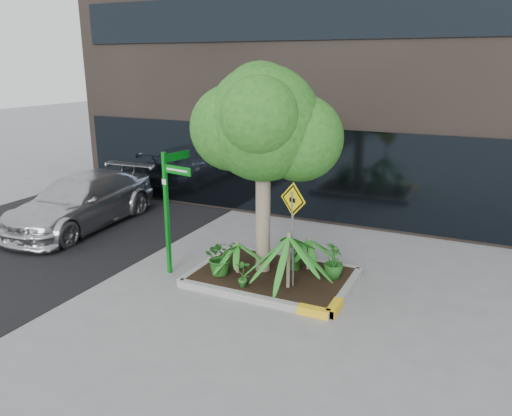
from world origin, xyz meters
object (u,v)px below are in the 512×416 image
at_px(street_sign_post, 170,200).
at_px(cattle_sign, 293,218).
at_px(tree, 264,124).
at_px(parked_car, 81,201).

distance_m(street_sign_post, cattle_sign, 2.73).
bearing_deg(street_sign_post, tree, 30.83).
bearing_deg(parked_car, street_sign_post, -24.54).
distance_m(tree, parked_car, 6.59).
relative_size(tree, parked_car, 0.90).
distance_m(parked_car, street_sign_post, 4.56).
xyz_separation_m(tree, parked_car, (-6.00, 0.96, -2.55)).
height_order(tree, street_sign_post, tree).
height_order(tree, cattle_sign, tree).
relative_size(parked_car, street_sign_post, 1.85).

